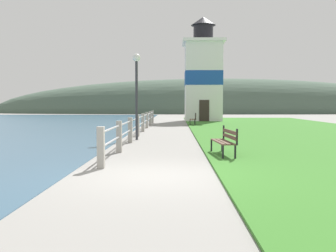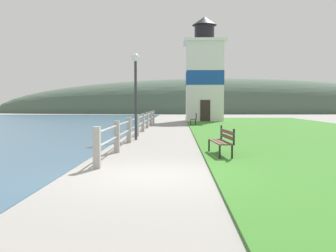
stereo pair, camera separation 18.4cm
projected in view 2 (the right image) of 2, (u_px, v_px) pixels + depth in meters
ground_plane at (148, 176)px, 8.69m from camera, size 160.00×160.00×0.00m
grass_verge at (293, 131)px, 22.06m from camera, size 12.00×40.82×0.06m
seawall_railing at (140, 123)px, 20.73m from camera, size 0.18×22.31×1.09m
park_bench_near at (223, 140)px, 11.86m from camera, size 0.65×1.81×0.94m
park_bench_midway at (194, 119)px, 28.40m from camera, size 0.52×1.69×0.94m
lighthouse at (204, 76)px, 35.43m from camera, size 3.89×3.89×9.82m
lamp_post at (136, 80)px, 17.16m from camera, size 0.36×0.36×3.96m
distant_hillside at (220, 113)px, 65.56m from camera, size 80.00×16.00×12.00m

